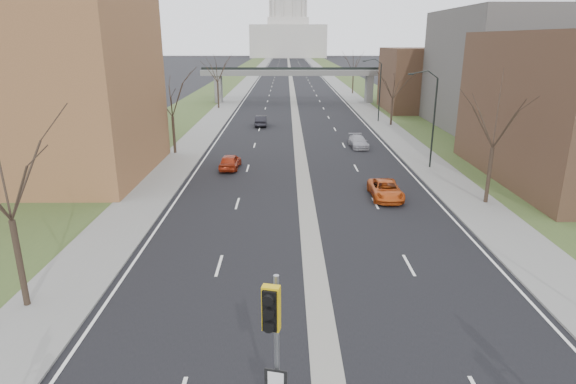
{
  "coord_description": "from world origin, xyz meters",
  "views": [
    {
      "loc": [
        -1.47,
        -10.91,
        11.38
      ],
      "look_at": [
        -1.37,
        12.77,
        3.83
      ],
      "focal_mm": 30.0,
      "sensor_mm": 36.0,
      "label": 1
    }
  ],
  "objects_px": {
    "car_right_near": "(386,190)",
    "car_left_near": "(230,161)",
    "signal_pole_median": "(274,339)",
    "car_left_far": "(261,121)",
    "car_right_mid": "(358,142)"
  },
  "relations": [
    {
      "from": "signal_pole_median",
      "to": "car_right_near",
      "type": "distance_m",
      "value": 24.83
    },
    {
      "from": "signal_pole_median",
      "to": "car_right_mid",
      "type": "relative_size",
      "value": 1.28
    },
    {
      "from": "car_left_far",
      "to": "car_right_mid",
      "type": "xyz_separation_m",
      "value": [
        11.36,
        -13.73,
        -0.08
      ]
    },
    {
      "from": "car_left_near",
      "to": "car_right_near",
      "type": "distance_m",
      "value": 15.22
    },
    {
      "from": "signal_pole_median",
      "to": "car_right_mid",
      "type": "xyz_separation_m",
      "value": [
        8.27,
        41.07,
        -3.25
      ]
    },
    {
      "from": "car_left_near",
      "to": "car_left_far",
      "type": "relative_size",
      "value": 0.94
    },
    {
      "from": "signal_pole_median",
      "to": "car_right_near",
      "type": "height_order",
      "value": "signal_pole_median"
    },
    {
      "from": "car_left_far",
      "to": "car_right_near",
      "type": "bearing_deg",
      "value": 108.22
    },
    {
      "from": "car_left_far",
      "to": "car_right_near",
      "type": "distance_m",
      "value": 33.26
    },
    {
      "from": "signal_pole_median",
      "to": "car_left_far",
      "type": "xyz_separation_m",
      "value": [
        -3.09,
        54.8,
        -3.17
      ]
    },
    {
      "from": "car_right_near",
      "to": "car_left_far",
      "type": "bearing_deg",
      "value": 109.38
    },
    {
      "from": "car_right_near",
      "to": "car_left_near",
      "type": "bearing_deg",
      "value": 145.98
    },
    {
      "from": "car_right_mid",
      "to": "signal_pole_median",
      "type": "bearing_deg",
      "value": -104.16
    },
    {
      "from": "car_left_far",
      "to": "car_right_mid",
      "type": "height_order",
      "value": "car_left_far"
    },
    {
      "from": "car_left_near",
      "to": "car_left_far",
      "type": "xyz_separation_m",
      "value": [
        1.71,
        22.85,
        0.02
      ]
    }
  ]
}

